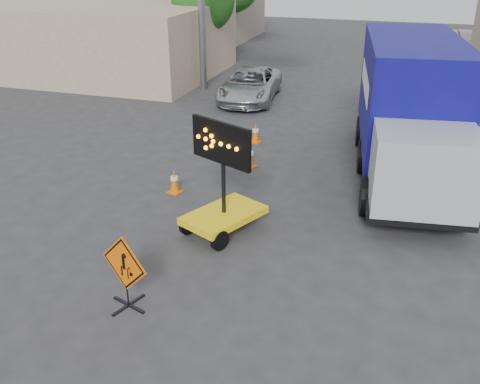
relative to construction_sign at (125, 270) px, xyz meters
The scene contains 13 objects.
ground 1.37m from the construction_sign, 14.41° to the left, with size 100.00×100.00×0.00m, color #2D2D30.
storefront_left_near 24.09m from the construction_sign, 122.69° to the left, with size 14.00×10.00×4.00m, color #C3A88C.
storefront_left_far 37.03m from the construction_sign, 112.23° to the left, with size 12.00×10.00×4.40m, color gray.
tree_left_near 23.56m from the construction_sign, 107.45° to the left, with size 3.71×3.71×6.03m.
construction_sign is the anchor object (origin of this frame).
arrow_board 3.86m from the construction_sign, 77.24° to the left, with size 2.11×2.53×3.11m.
pickup_truck 17.11m from the construction_sign, 98.32° to the left, with size 2.55×5.53×1.54m, color silver.
box_truck 10.75m from the construction_sign, 60.46° to the left, with size 3.98×9.59×4.41m.
cone_a 4.06m from the construction_sign, 84.67° to the left, with size 0.40×0.40×0.66m.
cone_b 5.86m from the construction_sign, 104.59° to the left, with size 0.47×0.47×0.76m.
cone_c 8.44m from the construction_sign, 89.06° to the left, with size 0.51×0.51×0.79m.
cone_d 10.10m from the construction_sign, 95.65° to the left, with size 0.41×0.41×0.67m.
cone_e 10.95m from the construction_sign, 92.07° to the left, with size 0.45×0.45×0.77m.
Camera 1 is at (4.21, -8.48, 7.09)m, focal length 40.00 mm.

